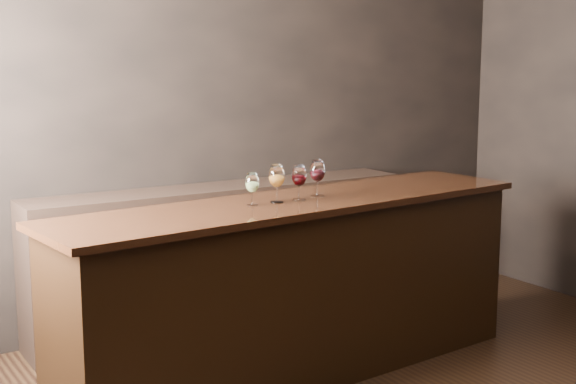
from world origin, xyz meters
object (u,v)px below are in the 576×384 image
bar_counter (297,292)px  glass_white (252,184)px  glass_amber (277,177)px  glass_red_b (317,172)px  glass_red_a (299,176)px  back_bar_shelf (224,256)px

bar_counter → glass_white: size_ratio=15.91×
glass_amber → glass_red_b: (0.30, 0.04, 0.00)m
bar_counter → glass_amber: 0.70m
bar_counter → glass_red_b: bearing=7.9°
glass_white → glass_amber: glass_amber is taller
bar_counter → glass_red_a: 0.67m
glass_white → back_bar_shelf: bearing=71.2°
back_bar_shelf → glass_amber: glass_amber is taller
back_bar_shelf → glass_amber: bearing=-100.6°
bar_counter → glass_white: (-0.31, -0.02, 0.66)m
glass_white → glass_amber: (0.17, 0.02, 0.02)m
glass_white → glass_red_b: (0.47, 0.06, 0.02)m
back_bar_shelf → glass_white: (-0.36, -1.05, 0.68)m
bar_counter → glass_amber: size_ratio=13.57×
glass_red_a → glass_red_b: glass_red_b is taller
bar_counter → back_bar_shelf: size_ratio=1.06×
glass_white → glass_red_a: size_ratio=0.90×
bar_counter → glass_amber: glass_amber is taller
back_bar_shelf → glass_red_b: (0.11, -0.99, 0.70)m
glass_white → glass_red_b: glass_red_b is taller
back_bar_shelf → glass_amber: (-0.19, -1.04, 0.70)m
bar_counter → glass_red_a: (0.00, -0.01, 0.67)m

